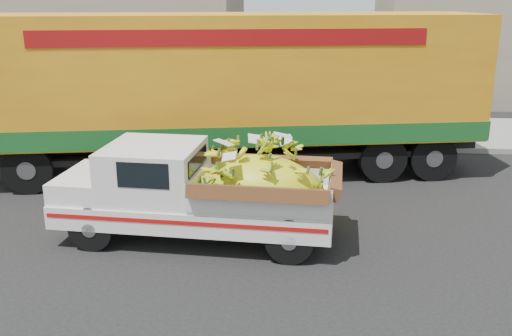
{
  "coord_description": "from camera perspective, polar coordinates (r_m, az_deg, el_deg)",
  "views": [
    {
      "loc": [
        3.8,
        -9.75,
        4.22
      ],
      "look_at": [
        2.97,
        0.15,
        1.18
      ],
      "focal_mm": 40.0,
      "sensor_mm": 36.0,
      "label": 1
    }
  ],
  "objects": [
    {
      "name": "curb",
      "position": [
        16.73,
        -8.49,
        2.45
      ],
      "size": [
        60.0,
        0.25,
        0.15
      ],
      "primitive_type": "cube",
      "color": "gray",
      "rests_on": "ground"
    },
    {
      "name": "pickup_truck",
      "position": [
        10.04,
        -3.96,
        -2.29
      ],
      "size": [
        4.96,
        2.09,
        1.7
      ],
      "rotation": [
        0.0,
        0.0,
        -0.07
      ],
      "color": "black",
      "rests_on": "ground"
    },
    {
      "name": "semi_trailer",
      "position": [
        13.59,
        -2.57,
        8.08
      ],
      "size": [
        12.08,
        4.66,
        3.8
      ],
      "rotation": [
        0.0,
        0.0,
        0.19
      ],
      "color": "black",
      "rests_on": "ground"
    },
    {
      "name": "ground",
      "position": [
        11.28,
        -15.34,
        -5.62
      ],
      "size": [
        100.0,
        100.0,
        0.0
      ],
      "primitive_type": "plane",
      "color": "black",
      "rests_on": "ground"
    },
    {
      "name": "sidewalk",
      "position": [
        18.72,
        -7.05,
        4.04
      ],
      "size": [
        60.0,
        4.0,
        0.14
      ],
      "primitive_type": "cube",
      "color": "gray",
      "rests_on": "ground"
    },
    {
      "name": "building_left",
      "position": [
        26.58,
        -22.08,
        12.06
      ],
      "size": [
        18.0,
        6.0,
        5.0
      ],
      "primitive_type": "cube",
      "color": "gray",
      "rests_on": "ground"
    }
  ]
}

